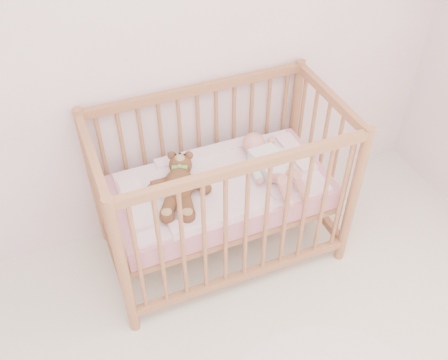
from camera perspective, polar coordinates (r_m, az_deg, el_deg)
name	(u,v)px	position (r m, az deg, el deg)	size (l,w,h in m)	color
wall_back	(115,32)	(2.58, -12.37, 16.20)	(4.00, 0.02, 2.70)	white
crib	(221,190)	(2.83, -0.38, -1.15)	(1.36, 0.76, 1.00)	#A86E47
mattress	(221,192)	(2.84, -0.38, -1.36)	(1.22, 0.62, 0.13)	#C57B87
blanket	(221,182)	(2.79, -0.39, -0.26)	(1.10, 0.58, 0.06)	#EEA3B8
baby	(269,162)	(2.82, 5.19, 2.11)	(0.29, 0.60, 0.15)	silver
teddy_bear	(179,185)	(2.66, -5.18, -0.56)	(0.36, 0.51, 0.14)	brown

